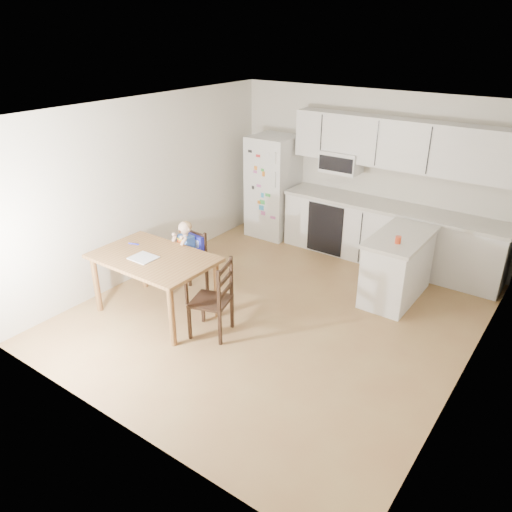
{
  "coord_description": "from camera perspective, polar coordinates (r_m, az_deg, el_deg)",
  "views": [
    {
      "loc": [
        2.95,
        -4.62,
        3.36
      ],
      "look_at": [
        -0.14,
        -0.31,
        0.87
      ],
      "focal_mm": 35.0,
      "sensor_mm": 36.0,
      "label": 1
    }
  ],
  "objects": [
    {
      "name": "kitchen_island",
      "position": [
        6.83,
        15.85,
        -1.16
      ],
      "size": [
        0.63,
        1.21,
        0.89
      ],
      "color": "silver",
      "rests_on": "ground"
    },
    {
      "name": "refrigerator",
      "position": [
        8.51,
        1.96,
        7.94
      ],
      "size": [
        0.72,
        0.7,
        1.7
      ],
      "primitive_type": "cube",
      "color": "silver",
      "rests_on": "ground"
    },
    {
      "name": "red_cup",
      "position": [
        6.38,
        15.93,
        1.79
      ],
      "size": [
        0.07,
        0.07,
        0.09
      ],
      "primitive_type": "cylinder",
      "color": "red",
      "rests_on": "kitchen_island"
    },
    {
      "name": "room",
      "position": [
        6.26,
        5.28,
        5.29
      ],
      "size": [
        4.52,
        5.01,
        2.51
      ],
      "color": "#91623B",
      "rests_on": "ground"
    },
    {
      "name": "dining_table",
      "position": [
        6.21,
        -11.6,
        -0.93
      ],
      "size": [
        1.48,
        0.95,
        0.79
      ],
      "color": "brown",
      "rests_on": "ground"
    },
    {
      "name": "napkin",
      "position": [
        6.14,
        -12.74,
        -0.2
      ],
      "size": [
        0.3,
        0.26,
        0.01
      ],
      "primitive_type": "cube",
      "color": "silver",
      "rests_on": "dining_table"
    },
    {
      "name": "chair_side",
      "position": [
        5.74,
        -4.39,
        -4.43
      ],
      "size": [
        0.53,
        0.53,
        0.95
      ],
      "rotation": [
        0.0,
        0.0,
        -1.27
      ],
      "color": "black",
      "rests_on": "ground"
    },
    {
      "name": "toddler_spoon",
      "position": [
        6.56,
        -13.89,
        1.38
      ],
      "size": [
        0.12,
        0.06,
        0.02
      ],
      "primitive_type": "cylinder",
      "rotation": [
        0.0,
        1.57,
        0.35
      ],
      "color": "#2024BE",
      "rests_on": "dining_table"
    },
    {
      "name": "kitchen_run",
      "position": [
        7.7,
        15.18,
        5.4
      ],
      "size": [
        3.37,
        0.62,
        2.15
      ],
      "color": "silver",
      "rests_on": "ground"
    },
    {
      "name": "chair_booster",
      "position": [
        6.61,
        -7.7,
        0.59
      ],
      "size": [
        0.44,
        0.44,
        1.06
      ],
      "rotation": [
        0.0,
        0.0,
        -0.12
      ],
      "color": "black",
      "rests_on": "ground"
    }
  ]
}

